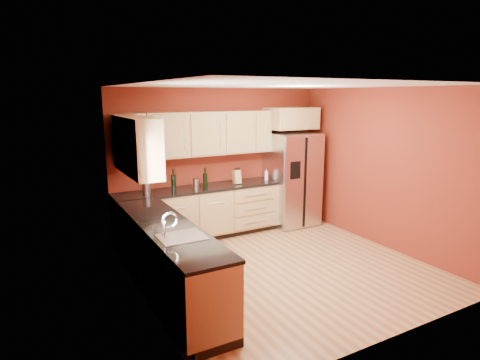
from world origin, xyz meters
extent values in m
plane|color=brown|center=(0.00, 0.00, 0.00)|extent=(4.00, 4.00, 0.00)
plane|color=white|center=(0.00, 0.00, 2.60)|extent=(4.00, 4.00, 0.00)
cube|color=maroon|center=(0.00, 2.00, 1.30)|extent=(4.00, 0.04, 2.60)
cube|color=maroon|center=(0.00, -2.00, 1.30)|extent=(4.00, 0.04, 2.60)
cube|color=maroon|center=(-2.00, 0.00, 1.30)|extent=(0.04, 4.00, 2.60)
cube|color=maroon|center=(2.00, 0.00, 1.30)|extent=(0.04, 4.00, 2.60)
cube|color=#A87D51|center=(-0.55, 1.70, 0.44)|extent=(2.90, 0.60, 0.88)
cube|color=#A87D51|center=(-1.70, 0.00, 0.44)|extent=(0.60, 2.80, 0.88)
cube|color=black|center=(-0.55, 1.69, 0.90)|extent=(2.90, 0.62, 0.04)
cube|color=black|center=(-1.69, 0.00, 0.90)|extent=(0.62, 2.80, 0.04)
cube|color=#A87D51|center=(-0.25, 1.83, 1.83)|extent=(2.30, 0.33, 0.75)
cube|color=#A87D51|center=(-1.83, 0.72, 1.83)|extent=(0.33, 1.35, 0.75)
cube|color=#A87D51|center=(-1.67, 1.67, 1.83)|extent=(0.67, 0.67, 0.75)
cube|color=#A87D51|center=(1.35, 1.70, 2.05)|extent=(0.92, 0.60, 0.40)
cube|color=#B9BABF|center=(1.35, 1.62, 0.89)|extent=(0.90, 0.75, 1.78)
cube|color=white|center=(-1.98, -0.50, 1.55)|extent=(0.03, 0.90, 1.00)
cylinder|color=#B9BABF|center=(-1.46, 1.71, 1.02)|extent=(0.17, 0.17, 0.21)
cylinder|color=#B9BABF|center=(-0.63, 1.63, 1.01)|extent=(0.12, 0.12, 0.18)
cube|color=tan|center=(0.16, 1.65, 1.04)|extent=(0.12, 0.11, 0.24)
cylinder|color=white|center=(0.80, 1.67, 1.02)|extent=(0.08, 0.08, 0.19)
camera|label=1|loc=(-3.16, -4.52, 2.46)|focal=30.00mm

